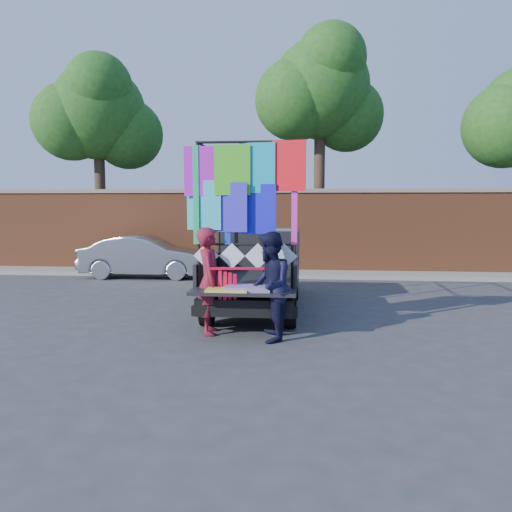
# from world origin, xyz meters

# --- Properties ---
(ground) EXTENTS (90.00, 90.00, 0.00)m
(ground) POSITION_xyz_m (0.00, 0.00, 0.00)
(ground) COLOR #38383A
(ground) RESTS_ON ground
(brick_wall) EXTENTS (30.00, 0.45, 2.61)m
(brick_wall) POSITION_xyz_m (0.00, 7.00, 1.33)
(brick_wall) COLOR brown
(brick_wall) RESTS_ON ground
(curb) EXTENTS (30.00, 1.20, 0.12)m
(curb) POSITION_xyz_m (0.00, 6.30, 0.06)
(curb) COLOR gray
(curb) RESTS_ON ground
(tree_left) EXTENTS (4.20, 3.30, 7.05)m
(tree_left) POSITION_xyz_m (-6.48, 8.12, 5.12)
(tree_left) COLOR #38281C
(tree_left) RESTS_ON ground
(tree_mid) EXTENTS (4.20, 3.30, 7.73)m
(tree_mid) POSITION_xyz_m (1.02, 8.12, 5.70)
(tree_mid) COLOR #38281C
(tree_mid) RESTS_ON ground
(pickup_truck) EXTENTS (2.00, 5.02, 3.16)m
(pickup_truck) POSITION_xyz_m (-0.43, 2.01, 0.80)
(pickup_truck) COLOR black
(pickup_truck) RESTS_ON ground
(sedan) EXTENTS (3.74, 1.40, 1.22)m
(sedan) POSITION_xyz_m (-4.11, 5.60, 0.61)
(sedan) COLOR #AAACB1
(sedan) RESTS_ON ground
(woman) EXTENTS (0.53, 0.71, 1.77)m
(woman) POSITION_xyz_m (-1.02, -0.51, 0.88)
(woman) COLOR maroon
(woman) RESTS_ON ground
(man) EXTENTS (0.71, 0.88, 1.72)m
(man) POSITION_xyz_m (-0.00, -0.84, 0.86)
(man) COLOR black
(man) RESTS_ON ground
(streamer_bundle) EXTENTS (0.95, 0.15, 0.65)m
(streamer_bundle) POSITION_xyz_m (-0.62, -0.68, 0.93)
(streamer_bundle) COLOR red
(streamer_bundle) RESTS_ON ground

